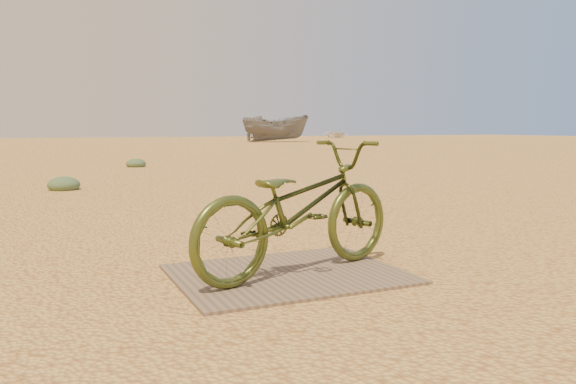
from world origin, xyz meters
name	(u,v)px	position (x,y,z in m)	size (l,w,h in m)	color
ground	(345,287)	(0.00, 0.00, 0.00)	(120.00, 120.00, 0.00)	#E8B65F
plywood_board	(288,274)	(-0.23, 0.42, 0.01)	(1.61, 1.24, 0.02)	#775E4D
bicycle	(298,208)	(-0.16, 0.38, 0.50)	(0.63, 1.81, 0.95)	#44501E
boat_mid_right	(276,128)	(14.48, 35.21, 1.00)	(1.94, 5.17, 2.00)	slate
boat_far_right	(335,134)	(26.77, 48.35, 0.43)	(2.95, 4.13, 0.86)	white
kale_a	(64,190)	(-1.44, 7.12, 0.00)	(0.54, 0.54, 0.30)	#5A744E
kale_b	(136,167)	(0.62, 12.36, 0.00)	(0.53, 0.53, 0.29)	#5A744E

